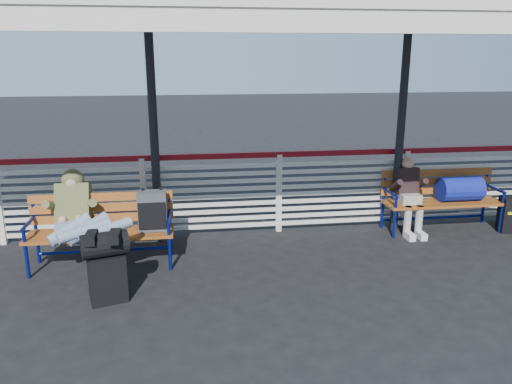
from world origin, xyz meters
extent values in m
plane|color=black|center=(0.00, 0.00, 0.00)|extent=(60.00, 60.00, 0.00)
cube|color=silver|center=(0.00, 1.90, 0.60)|extent=(12.00, 0.04, 1.04)
cube|color=maroon|center=(0.00, 1.90, 1.20)|extent=(12.00, 0.06, 0.08)
cube|color=silver|center=(0.00, 0.90, 3.08)|extent=(12.60, 3.60, 0.16)
cube|color=silver|center=(0.00, -0.85, 2.95)|extent=(12.60, 0.06, 0.30)
cylinder|color=black|center=(-1.80, 1.75, 1.50)|extent=(0.12, 0.12, 3.00)
cylinder|color=black|center=(1.80, 1.75, 1.50)|extent=(0.12, 0.12, 3.00)
cube|color=black|center=(-2.27, -0.09, 0.27)|extent=(0.44, 0.33, 0.53)
cylinder|color=black|center=(-2.27, -0.09, 0.67)|extent=(0.54, 0.40, 0.27)
cube|color=#A54B20|center=(-2.47, 0.86, 0.45)|extent=(1.80, 0.50, 0.04)
cube|color=#A54B20|center=(-2.47, 1.12, 0.72)|extent=(1.80, 0.10, 0.40)
cylinder|color=navy|center=(-3.32, 0.66, 0.23)|extent=(0.04, 0.04, 0.45)
cylinder|color=navy|center=(-1.62, 0.66, 0.23)|extent=(0.04, 0.04, 0.45)
cylinder|color=navy|center=(-3.32, 1.13, 0.45)|extent=(0.04, 0.04, 0.90)
cylinder|color=navy|center=(-1.62, 1.13, 0.45)|extent=(0.04, 0.04, 0.90)
cube|color=#4A4B51|center=(-1.82, 0.88, 0.72)|extent=(0.36, 0.22, 0.50)
cube|color=#A54B20|center=(2.48, 1.55, 0.45)|extent=(1.80, 0.50, 0.04)
cube|color=#A54B20|center=(2.48, 1.81, 0.72)|extent=(1.80, 0.10, 0.40)
cylinder|color=navy|center=(1.63, 1.35, 0.23)|extent=(0.04, 0.04, 0.45)
cylinder|color=navy|center=(3.33, 1.35, 0.23)|extent=(0.04, 0.04, 0.45)
cylinder|color=navy|center=(1.63, 1.82, 0.45)|extent=(0.04, 0.04, 0.90)
cylinder|color=navy|center=(3.33, 1.82, 0.45)|extent=(0.04, 0.04, 0.90)
cylinder|color=#0F108B|center=(2.73, 1.55, 0.66)|extent=(0.64, 0.37, 0.37)
cube|color=#8196AD|center=(-2.82, 0.91, 0.54)|extent=(0.36, 0.26, 0.18)
cube|color=brown|center=(-2.82, 1.11, 0.80)|extent=(0.42, 0.38, 0.53)
sphere|color=brown|center=(-2.82, 1.21, 1.08)|extent=(0.28, 0.28, 0.28)
sphere|color=tan|center=(-2.82, 1.17, 1.07)|extent=(0.21, 0.21, 0.21)
cube|color=black|center=(-2.39, -0.15, 0.77)|extent=(0.11, 0.27, 0.10)
cube|color=black|center=(-2.15, -0.15, 0.77)|extent=(0.11, 0.27, 0.10)
cube|color=#A9A599|center=(1.93, 1.55, 0.53)|extent=(0.30, 0.24, 0.16)
cube|color=black|center=(1.93, 1.69, 0.78)|extent=(0.32, 0.23, 0.42)
sphere|color=tan|center=(1.93, 1.71, 1.05)|extent=(0.19, 0.19, 0.19)
cylinder|color=#A9A599|center=(1.84, 1.37, 0.24)|extent=(0.11, 0.11, 0.46)
cylinder|color=#A9A599|center=(2.02, 1.37, 0.24)|extent=(0.11, 0.11, 0.46)
cube|color=silver|center=(1.84, 1.27, 0.05)|extent=(0.10, 0.24, 0.10)
cube|color=silver|center=(2.02, 1.27, 0.05)|extent=(0.10, 0.24, 0.10)
camera|label=1|loc=(-1.37, -5.24, 2.61)|focal=35.00mm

